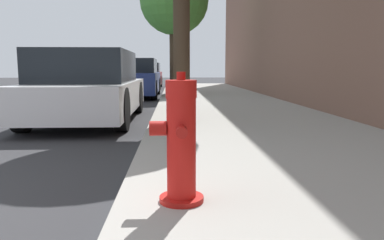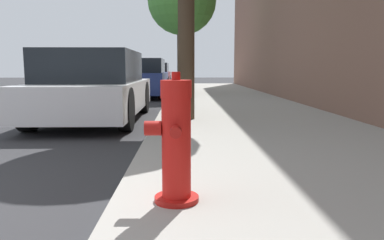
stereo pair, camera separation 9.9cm
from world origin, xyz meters
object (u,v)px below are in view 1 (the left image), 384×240
object	(u,v)px
parked_car_far	(144,76)
street_tree_far	(174,1)
fire_hydrant	(181,143)
parked_car_mid	(133,78)
parked_car_near	(89,87)

from	to	relation	value
parked_car_far	street_tree_far	distance (m)	6.79
fire_hydrant	parked_car_mid	xyz separation A→B (m)	(-1.49, 11.08, 0.13)
parked_car_near	street_tree_far	distance (m)	6.93
fire_hydrant	street_tree_far	xyz separation A→B (m)	(-0.01, 11.07, 2.80)
fire_hydrant	parked_car_far	bearing A→B (deg)	95.22
parked_car_mid	parked_car_far	world-z (taller)	parked_car_mid
parked_car_mid	street_tree_far	bearing A→B (deg)	-0.25
fire_hydrant	street_tree_far	world-z (taller)	street_tree_far
fire_hydrant	parked_car_mid	bearing A→B (deg)	97.68
fire_hydrant	parked_car_mid	world-z (taller)	parked_car_mid
parked_car_mid	parked_car_far	size ratio (longest dim) A/B	1.06
parked_car_far	street_tree_far	size ratio (longest dim) A/B	0.87
fire_hydrant	parked_car_near	bearing A→B (deg)	108.87
fire_hydrant	parked_car_far	xyz separation A→B (m)	(-1.56, 17.11, 0.10)
parked_car_near	street_tree_far	size ratio (longest dim) A/B	0.95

